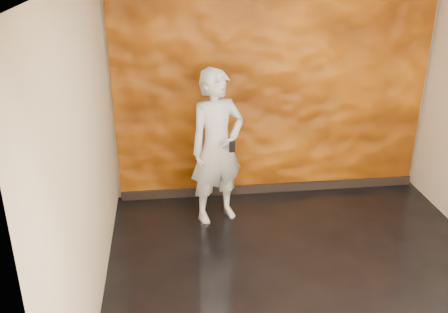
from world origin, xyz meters
TOP-DOWN VIEW (x-y plane):
  - room at (0.00, 0.00)m, footprint 4.02×4.02m
  - feature_wall at (0.00, 1.96)m, footprint 3.90×0.06m
  - baseboard at (0.00, 1.92)m, footprint 3.90×0.04m
  - man at (-0.76, 1.36)m, footprint 0.78×0.65m
  - phone at (-0.63, 1.07)m, footprint 0.07×0.02m

SIDE VIEW (x-z plane):
  - baseboard at x=0.00m, z-range 0.00..0.12m
  - man at x=-0.76m, z-range 0.00..1.83m
  - phone at x=-0.63m, z-range 0.96..1.09m
  - feature_wall at x=0.00m, z-range 0.00..2.75m
  - room at x=0.00m, z-range -0.01..2.81m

